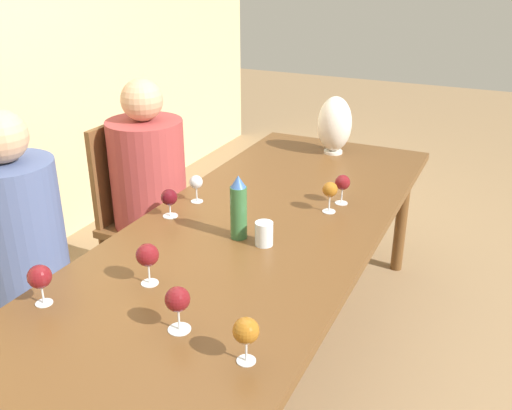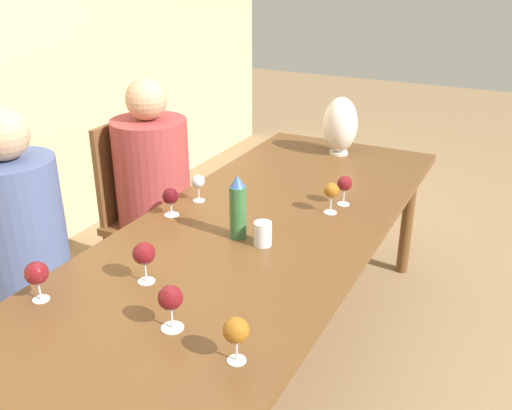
{
  "view_description": "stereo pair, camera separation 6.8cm",
  "coord_description": "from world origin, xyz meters",
  "px_view_note": "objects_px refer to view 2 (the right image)",
  "views": [
    {
      "loc": [
        -1.83,
        -0.92,
        1.8
      ],
      "look_at": [
        0.13,
        0.0,
        0.84
      ],
      "focal_mm": 40.0,
      "sensor_mm": 36.0,
      "label": 1
    },
    {
      "loc": [
        -1.8,
        -0.98,
        1.8
      ],
      "look_at": [
        0.13,
        0.0,
        0.84
      ],
      "focal_mm": 40.0,
      "sensor_mm": 36.0,
      "label": 2
    }
  ],
  "objects_px": {
    "wine_glass_2": "(331,191)",
    "chair_far": "(143,209)",
    "vase": "(340,125)",
    "person_far": "(156,190)",
    "wine_glass_7": "(170,299)",
    "wine_glass_5": "(170,197)",
    "wine_glass_4": "(198,182)",
    "water_bottle": "(238,208)",
    "wine_glass_3": "(345,184)",
    "wine_glass_6": "(144,254)",
    "person_near": "(27,255)",
    "wine_glass_0": "(236,331)",
    "water_tumbler": "(262,234)",
    "wine_glass_1": "(37,274)",
    "chair_near": "(17,284)"
  },
  "relations": [
    {
      "from": "person_near",
      "to": "person_far",
      "type": "xyz_separation_m",
      "value": [
        0.86,
        -0.0,
        -0.03
      ]
    },
    {
      "from": "vase",
      "to": "person_far",
      "type": "bearing_deg",
      "value": 136.55
    },
    {
      "from": "wine_glass_5",
      "to": "wine_glass_7",
      "type": "distance_m",
      "value": 0.84
    },
    {
      "from": "wine_glass_5",
      "to": "chair_far",
      "type": "distance_m",
      "value": 0.65
    },
    {
      "from": "water_bottle",
      "to": "wine_glass_0",
      "type": "bearing_deg",
      "value": -151.73
    },
    {
      "from": "water_tumbler",
      "to": "wine_glass_3",
      "type": "bearing_deg",
      "value": -16.33
    },
    {
      "from": "wine_glass_3",
      "to": "chair_far",
      "type": "height_order",
      "value": "chair_far"
    },
    {
      "from": "wine_glass_3",
      "to": "wine_glass_7",
      "type": "height_order",
      "value": "wine_glass_7"
    },
    {
      "from": "water_bottle",
      "to": "wine_glass_4",
      "type": "height_order",
      "value": "water_bottle"
    },
    {
      "from": "wine_glass_2",
      "to": "person_far",
      "type": "distance_m",
      "value": 0.99
    },
    {
      "from": "wine_glass_3",
      "to": "person_far",
      "type": "bearing_deg",
      "value": 95.23
    },
    {
      "from": "water_bottle",
      "to": "chair_far",
      "type": "xyz_separation_m",
      "value": [
        0.42,
        0.82,
        -0.34
      ]
    },
    {
      "from": "vase",
      "to": "person_far",
      "type": "distance_m",
      "value": 1.1
    },
    {
      "from": "wine_glass_4",
      "to": "person_near",
      "type": "relative_size",
      "value": 0.1
    },
    {
      "from": "vase",
      "to": "wine_glass_6",
      "type": "bearing_deg",
      "value": 175.36
    },
    {
      "from": "chair_far",
      "to": "wine_glass_1",
      "type": "bearing_deg",
      "value": -158.14
    },
    {
      "from": "vase",
      "to": "person_far",
      "type": "height_order",
      "value": "person_far"
    },
    {
      "from": "water_tumbler",
      "to": "chair_far",
      "type": "height_order",
      "value": "chair_far"
    },
    {
      "from": "wine_glass_4",
      "to": "chair_near",
      "type": "height_order",
      "value": "chair_near"
    },
    {
      "from": "wine_glass_0",
      "to": "wine_glass_2",
      "type": "xyz_separation_m",
      "value": [
        1.08,
        0.11,
        0.0
      ]
    },
    {
      "from": "water_bottle",
      "to": "person_far",
      "type": "relative_size",
      "value": 0.22
    },
    {
      "from": "water_tumbler",
      "to": "chair_far",
      "type": "relative_size",
      "value": 0.1
    },
    {
      "from": "wine_glass_3",
      "to": "wine_glass_7",
      "type": "bearing_deg",
      "value": 172.12
    },
    {
      "from": "water_bottle",
      "to": "person_far",
      "type": "bearing_deg",
      "value": 59.94
    },
    {
      "from": "water_tumbler",
      "to": "wine_glass_7",
      "type": "distance_m",
      "value": 0.62
    },
    {
      "from": "wine_glass_2",
      "to": "wine_glass_3",
      "type": "bearing_deg",
      "value": -10.92
    },
    {
      "from": "wine_glass_1",
      "to": "chair_far",
      "type": "distance_m",
      "value": 1.25
    },
    {
      "from": "wine_glass_0",
      "to": "wine_glass_6",
      "type": "relative_size",
      "value": 0.93
    },
    {
      "from": "vase",
      "to": "person_near",
      "type": "xyz_separation_m",
      "value": [
        -1.64,
        0.74,
        -0.22
      ]
    },
    {
      "from": "wine_glass_7",
      "to": "person_far",
      "type": "relative_size",
      "value": 0.12
    },
    {
      "from": "wine_glass_5",
      "to": "chair_near",
      "type": "bearing_deg",
      "value": 137.65
    },
    {
      "from": "wine_glass_1",
      "to": "wine_glass_7",
      "type": "height_order",
      "value": "wine_glass_7"
    },
    {
      "from": "wine_glass_3",
      "to": "wine_glass_6",
      "type": "xyz_separation_m",
      "value": [
        -0.96,
        0.4,
        0.01
      ]
    },
    {
      "from": "person_near",
      "to": "water_bottle",
      "type": "bearing_deg",
      "value": -58.65
    },
    {
      "from": "chair_far",
      "to": "chair_near",
      "type": "bearing_deg",
      "value": 180.0
    },
    {
      "from": "wine_glass_5",
      "to": "person_far",
      "type": "height_order",
      "value": "person_far"
    },
    {
      "from": "vase",
      "to": "wine_glass_4",
      "type": "bearing_deg",
      "value": 159.63
    },
    {
      "from": "wine_glass_4",
      "to": "wine_glass_7",
      "type": "xyz_separation_m",
      "value": [
        -0.88,
        -0.46,
        0.01
      ]
    },
    {
      "from": "wine_glass_0",
      "to": "wine_glass_4",
      "type": "bearing_deg",
      "value": 37.46
    },
    {
      "from": "wine_glass_5",
      "to": "person_far",
      "type": "xyz_separation_m",
      "value": [
        0.37,
        0.36,
        -0.17
      ]
    },
    {
      "from": "wine_glass_0",
      "to": "chair_far",
      "type": "relative_size",
      "value": 0.14
    },
    {
      "from": "vase",
      "to": "wine_glass_5",
      "type": "height_order",
      "value": "vase"
    },
    {
      "from": "water_tumbler",
      "to": "wine_glass_3",
      "type": "xyz_separation_m",
      "value": [
        0.53,
        -0.15,
        0.05
      ]
    },
    {
      "from": "water_tumbler",
      "to": "wine_glass_3",
      "type": "distance_m",
      "value": 0.55
    },
    {
      "from": "wine_glass_4",
      "to": "wine_glass_2",
      "type": "bearing_deg",
      "value": -75.59
    },
    {
      "from": "water_tumbler",
      "to": "wine_glass_7",
      "type": "relative_size",
      "value": 0.65
    },
    {
      "from": "wine_glass_1",
      "to": "wine_glass_6",
      "type": "bearing_deg",
      "value": -43.94
    },
    {
      "from": "wine_glass_2",
      "to": "chair_far",
      "type": "height_order",
      "value": "chair_far"
    },
    {
      "from": "wine_glass_7",
      "to": "person_far",
      "type": "height_order",
      "value": "person_far"
    },
    {
      "from": "person_far",
      "to": "wine_glass_1",
      "type": "bearing_deg",
      "value": -162.37
    }
  ]
}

